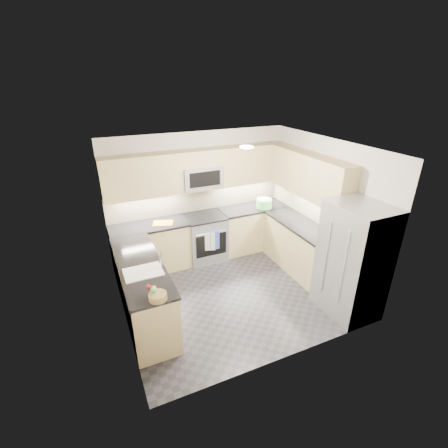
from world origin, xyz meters
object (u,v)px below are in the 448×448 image
Objects in this scene: cutting_board at (163,223)px; fruit_basket at (158,296)px; microwave at (201,176)px; gas_range at (205,238)px; refrigerator at (353,261)px; utensil_bowl at (264,203)px.

fruit_basket reaches higher than cutting_board.
cutting_board is 2.25m from fruit_basket.
microwave reaches higher than fruit_basket.
microwave is at bearing 90.00° from gas_range.
gas_range is at bearing 120.88° from refrigerator.
utensil_bowl is 2.11m from cutting_board.
cutting_board is at bearing -178.71° from gas_range.
microwave is (0.00, 0.12, 1.24)m from gas_range.
utensil_bowl reaches higher than fruit_basket.
fruit_basket is at bearing -122.17° from microwave.
utensil_bowl is at bearing -10.11° from microwave.
utensil_bowl reaches higher than gas_range.
fruit_basket is at bearing -142.69° from utensil_bowl.
refrigerator is 3.32m from cutting_board.
refrigerator reaches higher than cutting_board.
gas_range is at bearing 175.40° from utensil_bowl.
cutting_board is (-2.11, 0.08, -0.09)m from utensil_bowl.
gas_range is at bearing 1.29° from cutting_board.
cutting_board is at bearing 177.71° from utensil_bowl.
gas_range is 0.97m from cutting_board.
gas_range is 2.68m from fruit_basket.
utensil_bowl is (1.28, -0.23, -0.67)m from microwave.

